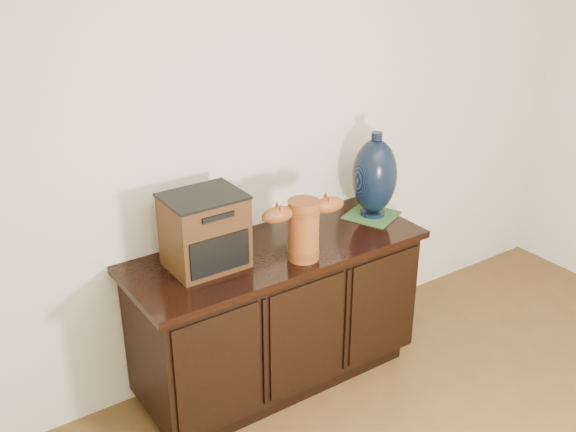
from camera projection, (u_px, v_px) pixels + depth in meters
sideboard at (277, 314)px, 3.33m from camera, size 1.46×0.56×0.75m
terracotta_vessel at (303, 226)px, 3.01m from camera, size 0.41×0.17×0.29m
tv_radio at (205, 231)px, 2.95m from camera, size 0.34×0.28×0.34m
green_mat at (372, 215)px, 3.51m from camera, size 0.31×0.31×0.01m
lamp_base at (375, 176)px, 3.42m from camera, size 0.30×0.30×0.44m
spray_can at (214, 231)px, 3.14m from camera, size 0.06×0.06×0.18m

